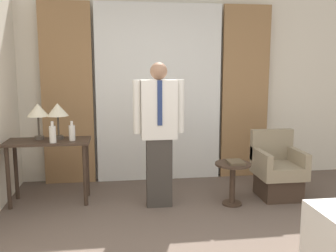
{
  "coord_description": "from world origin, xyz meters",
  "views": [
    {
      "loc": [
        -0.62,
        -2.7,
        1.7
      ],
      "look_at": [
        -0.04,
        1.51,
        1.01
      ],
      "focal_mm": 40.0,
      "sensor_mm": 36.0,
      "label": 1
    }
  ],
  "objects_px": {
    "bottle_by_lamp": "(53,134)",
    "book": "(235,162)",
    "desk": "(49,152)",
    "table_lamp_left": "(38,111)",
    "table_lamp_right": "(58,111)",
    "side_table": "(233,176)",
    "person": "(159,129)",
    "armchair": "(277,172)",
    "bottle_near_edge": "(72,132)"
  },
  "relations": [
    {
      "from": "bottle_by_lamp",
      "to": "book",
      "type": "height_order",
      "value": "bottle_by_lamp"
    },
    {
      "from": "person",
      "to": "side_table",
      "type": "relative_size",
      "value": 3.3
    },
    {
      "from": "desk",
      "to": "book",
      "type": "xyz_separation_m",
      "value": [
        2.26,
        -0.41,
        -0.1
      ]
    },
    {
      "from": "desk",
      "to": "side_table",
      "type": "relative_size",
      "value": 1.92
    },
    {
      "from": "book",
      "to": "armchair",
      "type": "bearing_deg",
      "value": 18.63
    },
    {
      "from": "bottle_near_edge",
      "to": "book",
      "type": "relative_size",
      "value": 1.01
    },
    {
      "from": "book",
      "to": "side_table",
      "type": "bearing_deg",
      "value": 152.48
    },
    {
      "from": "table_lamp_right",
      "to": "person",
      "type": "distance_m",
      "value": 1.3
    },
    {
      "from": "desk",
      "to": "person",
      "type": "relative_size",
      "value": 0.58
    },
    {
      "from": "side_table",
      "to": "person",
      "type": "bearing_deg",
      "value": 174.36
    },
    {
      "from": "bottle_by_lamp",
      "to": "person",
      "type": "relative_size",
      "value": 0.15
    },
    {
      "from": "table_lamp_right",
      "to": "bottle_by_lamp",
      "type": "bearing_deg",
      "value": -97.58
    },
    {
      "from": "side_table",
      "to": "table_lamp_left",
      "type": "bearing_deg",
      "value": 168.55
    },
    {
      "from": "bottle_by_lamp",
      "to": "armchair",
      "type": "height_order",
      "value": "bottle_by_lamp"
    },
    {
      "from": "person",
      "to": "side_table",
      "type": "bearing_deg",
      "value": -5.64
    },
    {
      "from": "table_lamp_left",
      "to": "side_table",
      "type": "height_order",
      "value": "table_lamp_left"
    },
    {
      "from": "person",
      "to": "armchair",
      "type": "distance_m",
      "value": 1.69
    },
    {
      "from": "bottle_near_edge",
      "to": "person",
      "type": "bearing_deg",
      "value": -13.76
    },
    {
      "from": "table_lamp_right",
      "to": "bottle_by_lamp",
      "type": "distance_m",
      "value": 0.35
    },
    {
      "from": "table_lamp_left",
      "to": "side_table",
      "type": "bearing_deg",
      "value": -11.45
    },
    {
      "from": "desk",
      "to": "book",
      "type": "height_order",
      "value": "desk"
    },
    {
      "from": "table_lamp_right",
      "to": "table_lamp_left",
      "type": "bearing_deg",
      "value": 180.0
    },
    {
      "from": "armchair",
      "to": "desk",
      "type": "bearing_deg",
      "value": 176.27
    },
    {
      "from": "armchair",
      "to": "person",
      "type": "bearing_deg",
      "value": -175.82
    },
    {
      "from": "table_lamp_right",
      "to": "person",
      "type": "relative_size",
      "value": 0.26
    },
    {
      "from": "side_table",
      "to": "armchair",
      "type": "bearing_deg",
      "value": 16.88
    },
    {
      "from": "desk",
      "to": "table_lamp_right",
      "type": "bearing_deg",
      "value": 35.43
    },
    {
      "from": "table_lamp_left",
      "to": "bottle_by_lamp",
      "type": "relative_size",
      "value": 1.73
    },
    {
      "from": "armchair",
      "to": "book",
      "type": "xyz_separation_m",
      "value": [
        -0.64,
        -0.22,
        0.21
      ]
    },
    {
      "from": "table_lamp_right",
      "to": "bottle_near_edge",
      "type": "relative_size",
      "value": 1.86
    },
    {
      "from": "bottle_near_edge",
      "to": "person",
      "type": "distance_m",
      "value": 1.07
    },
    {
      "from": "desk",
      "to": "table_lamp_left",
      "type": "xyz_separation_m",
      "value": [
        -0.12,
        0.08,
        0.5
      ]
    },
    {
      "from": "table_lamp_left",
      "to": "person",
      "type": "xyz_separation_m",
      "value": [
        1.46,
        -0.39,
        -0.19
      ]
    },
    {
      "from": "table_lamp_left",
      "to": "armchair",
      "type": "bearing_deg",
      "value": -5.18
    },
    {
      "from": "desk",
      "to": "bottle_by_lamp",
      "type": "relative_size",
      "value": 3.91
    },
    {
      "from": "side_table",
      "to": "book",
      "type": "relative_size",
      "value": 2.19
    },
    {
      "from": "armchair",
      "to": "book",
      "type": "bearing_deg",
      "value": -161.37
    },
    {
      "from": "bottle_near_edge",
      "to": "person",
      "type": "height_order",
      "value": "person"
    },
    {
      "from": "bottle_by_lamp",
      "to": "person",
      "type": "xyz_separation_m",
      "value": [
        1.25,
        -0.14,
        0.05
      ]
    },
    {
      "from": "desk",
      "to": "table_lamp_left",
      "type": "bearing_deg",
      "value": 144.57
    },
    {
      "from": "desk",
      "to": "bottle_near_edge",
      "type": "distance_m",
      "value": 0.39
    },
    {
      "from": "person",
      "to": "armchair",
      "type": "relative_size",
      "value": 2.03
    },
    {
      "from": "table_lamp_right",
      "to": "side_table",
      "type": "relative_size",
      "value": 0.85
    },
    {
      "from": "desk",
      "to": "armchair",
      "type": "xyz_separation_m",
      "value": [
        2.9,
        -0.19,
        -0.31
      ]
    },
    {
      "from": "bottle_near_edge",
      "to": "book",
      "type": "distance_m",
      "value": 2.03
    },
    {
      "from": "bottle_near_edge",
      "to": "book",
      "type": "xyz_separation_m",
      "value": [
        1.96,
        -0.36,
        -0.35
      ]
    },
    {
      "from": "bottle_by_lamp",
      "to": "side_table",
      "type": "bearing_deg",
      "value": -6.2
    },
    {
      "from": "bottle_near_edge",
      "to": "person",
      "type": "xyz_separation_m",
      "value": [
        1.04,
        -0.26,
        0.06
      ]
    },
    {
      "from": "bottle_near_edge",
      "to": "side_table",
      "type": "bearing_deg",
      "value": -10.05
    },
    {
      "from": "desk",
      "to": "table_lamp_left",
      "type": "distance_m",
      "value": 0.52
    }
  ]
}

